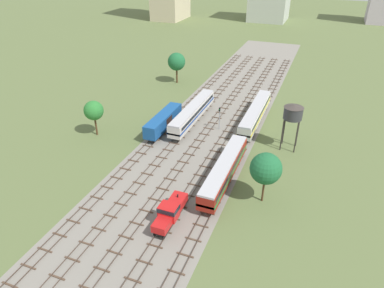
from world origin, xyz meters
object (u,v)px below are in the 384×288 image
at_px(shunter_loco_centre_nearest, 170,211).
at_px(freight_boxcar_far_left_mid, 163,120).
at_px(diesel_railcar_centre_right_near, 224,169).
at_px(passenger_coach_centre_right_far, 255,113).
at_px(signal_post_nearest, 220,115).
at_px(passenger_coach_left_midfar, 193,112).
at_px(water_tower, 293,113).

bearing_deg(shunter_loco_centre_nearest, freight_boxcar_far_left_mid, 117.04).
distance_m(diesel_railcar_centre_right_near, passenger_coach_centre_right_far, 24.64).
bearing_deg(freight_boxcar_far_left_mid, signal_post_nearest, 24.00).
height_order(shunter_loco_centre_nearest, signal_post_nearest, signal_post_nearest).
distance_m(passenger_coach_left_midfar, passenger_coach_centre_right_far, 14.25).
bearing_deg(signal_post_nearest, water_tower, -10.37).
relative_size(diesel_railcar_centre_right_near, passenger_coach_centre_right_far, 0.93).
relative_size(shunter_loco_centre_nearest, passenger_coach_left_midfar, 0.38).
relative_size(diesel_railcar_centre_right_near, freight_boxcar_far_left_mid, 1.46).
distance_m(passenger_coach_left_midfar, signal_post_nearest, 6.89).
xyz_separation_m(passenger_coach_centre_right_far, water_tower, (8.74, -8.65, 5.20)).
distance_m(freight_boxcar_far_left_mid, passenger_coach_centre_right_far, 20.97).
height_order(shunter_loco_centre_nearest, water_tower, water_tower).
relative_size(passenger_coach_centre_right_far, water_tower, 2.34).
xyz_separation_m(shunter_loco_centre_nearest, freight_boxcar_far_left_mid, (-13.47, 26.39, 0.44)).
relative_size(water_tower, signal_post_nearest, 1.77).
distance_m(water_tower, signal_post_nearest, 16.35).
relative_size(shunter_loco_centre_nearest, freight_boxcar_far_left_mid, 0.60).
bearing_deg(freight_boxcar_far_left_mid, water_tower, 4.63).
height_order(freight_boxcar_far_left_mid, water_tower, water_tower).
xyz_separation_m(passenger_coach_left_midfar, passenger_coach_centre_right_far, (13.48, 4.64, 0.00)).
xyz_separation_m(diesel_railcar_centre_right_near, passenger_coach_left_midfar, (-13.48, 20.00, 0.02)).
height_order(passenger_coach_left_midfar, water_tower, water_tower).
xyz_separation_m(water_tower, signal_post_nearest, (-15.48, 2.83, -4.42)).
relative_size(shunter_loco_centre_nearest, water_tower, 0.90).
relative_size(diesel_railcar_centre_right_near, passenger_coach_left_midfar, 0.93).
bearing_deg(passenger_coach_centre_right_far, freight_boxcar_far_left_mid, -148.95).
xyz_separation_m(shunter_loco_centre_nearest, passenger_coach_centre_right_far, (4.49, 37.21, 0.60)).
bearing_deg(freight_boxcar_far_left_mid, passenger_coach_left_midfar, 54.01).
bearing_deg(passenger_coach_left_midfar, freight_boxcar_far_left_mid, -125.99).
height_order(passenger_coach_centre_right_far, signal_post_nearest, signal_post_nearest).
xyz_separation_m(freight_boxcar_far_left_mid, passenger_coach_left_midfar, (4.49, 6.18, 0.16)).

